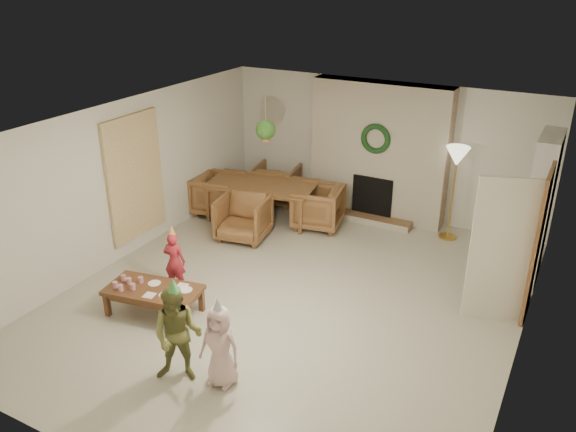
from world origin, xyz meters
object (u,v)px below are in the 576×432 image
Objects in this scene: dining_chair_far at (277,184)px; child_pink at (220,346)px; child_red at (175,261)px; dining_table at (261,201)px; child_plaid at (178,335)px; dining_chair_near at (243,218)px; dining_chair_left at (218,194)px; dining_chair_right at (318,207)px; coffee_table_top at (153,290)px.

child_pink reaches higher than dining_chair_far.
dining_chair_far is at bearing -98.46° from child_red.
child_plaid is at bearing -81.09° from dining_table.
child_plaid is (1.33, -3.45, 0.21)m from dining_chair_near.
child_pink is (2.79, -3.99, 0.12)m from dining_chair_left.
dining_chair_far is 1.38m from dining_chair_right.
child_pink is (1.94, -4.15, 0.15)m from dining_table.
dining_table is 1.66× the size of child_plaid.
child_plaid is (1.64, -5.15, 0.21)m from dining_chair_far.
child_red reaches higher than dining_chair_left.
dining_chair_near is 1.89m from child_red.
child_pink is at bearing -75.04° from dining_table.
dining_chair_right is 3.06m from child_red.
child_red reaches higher than dining_chair_near.
coffee_table_top is 1.41× the size of child_red.
dining_chair_far is 3.61m from child_red.
child_plaid is at bearing -164.97° from child_pink.
child_plaid is (2.34, -4.15, 0.21)m from dining_chair_left.
child_red is (0.03, -1.89, 0.07)m from dining_chair_near.
dining_chair_left is at bearing 97.12° from child_plaid.
child_red is at bearing 85.22° from dining_chair_far.
dining_table is 0.86m from dining_chair_far.
coffee_table_top is (0.49, -4.25, -0.02)m from dining_chair_far.
dining_chair_right is at bearing 0.00° from dining_table.
dining_chair_far is 0.94× the size of child_red.
dining_chair_left is 4.88m from child_pink.
dining_chair_right is 0.94× the size of child_red.
child_red is at bearing -26.82° from dining_chair_right.
dining_chair_left is at bearing 100.51° from coffee_table_top.
dining_chair_right is 0.84× the size of child_pink.
dining_chair_near is 1.00× the size of dining_chair_right.
child_pink reaches higher than dining_chair_near.
coffee_table_top is (-0.72, -3.59, -0.02)m from dining_chair_right.
dining_chair_left is 3.46m from coffee_table_top.
dining_chair_right is 0.66× the size of coffee_table_top.
dining_chair_left is at bearing 121.41° from child_pink.
dining_chair_near is at bearing -51.34° from dining_chair_right.
dining_chair_near is at bearing -102.82° from child_red.
dining_chair_near is 1.73m from dining_chair_far.
dining_chair_right is at bearing 73.11° from child_plaid.
dining_chair_near is 0.66× the size of coffee_table_top.
dining_chair_near is 2.55m from coffee_table_top.
dining_chair_near is at bearing -90.00° from dining_table.
child_pink is at bearing 1.32° from dining_chair_right.
child_pink is (0.46, 0.15, -0.09)m from child_plaid.
coffee_table_top is at bearing 151.35° from child_pink.
dining_chair_left is (-0.85, -0.15, 0.04)m from dining_table.
dining_table is 2.34× the size of dining_chair_near.
child_red reaches higher than coffee_table_top.
dining_chair_left is at bearing -90.00° from dining_chair_right.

